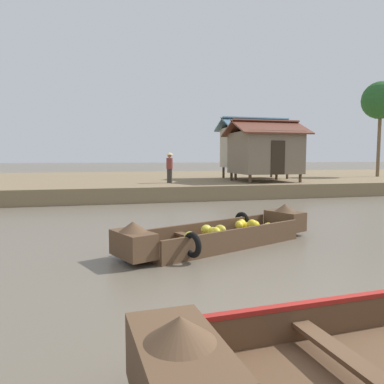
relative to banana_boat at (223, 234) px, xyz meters
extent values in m
plane|color=#665B4C|center=(-0.22, 5.13, -0.28)|extent=(300.00, 300.00, 0.00)
cube|color=#7F6B4C|center=(-0.22, 18.63, 0.08)|extent=(160.00, 20.00, 0.72)
cube|color=brown|center=(-0.04, -0.02, -0.22)|extent=(4.23, 2.67, 0.12)
cube|color=brown|center=(-0.26, 0.50, 0.02)|extent=(3.80, 1.63, 0.38)
cube|color=brown|center=(0.17, -0.54, 0.02)|extent=(3.80, 1.63, 0.38)
cube|color=brown|center=(2.10, 0.86, 0.09)|extent=(0.91, 1.16, 0.50)
cone|color=brown|center=(2.10, 0.86, 0.44)|extent=(0.73, 0.73, 0.20)
cube|color=brown|center=(-2.19, -0.90, 0.09)|extent=(0.91, 1.16, 0.50)
cone|color=brown|center=(-2.19, -0.90, 0.44)|extent=(0.73, 0.73, 0.20)
cube|color=brown|center=(-0.85, -0.35, 0.04)|extent=(0.60, 1.08, 0.05)
torus|color=black|center=(0.96, 1.13, 0.06)|extent=(0.31, 0.53, 0.52)
torus|color=black|center=(-1.05, -1.17, 0.06)|extent=(0.31, 0.53, 0.52)
ellipsoid|color=yellow|center=(1.31, 0.26, 0.04)|extent=(0.25, 0.28, 0.23)
ellipsoid|color=yellow|center=(0.92, 0.38, 0.11)|extent=(0.29, 0.27, 0.27)
ellipsoid|color=gold|center=(-0.14, -0.25, 0.14)|extent=(0.35, 0.37, 0.25)
ellipsoid|color=yellow|center=(1.27, 0.31, 0.02)|extent=(0.27, 0.33, 0.21)
ellipsoid|color=yellow|center=(-0.95, -0.59, 0.09)|extent=(0.33, 0.34, 0.25)
ellipsoid|color=yellow|center=(0.88, 0.63, 0.02)|extent=(0.25, 0.30, 0.21)
ellipsoid|color=gold|center=(1.08, 0.62, 0.07)|extent=(0.25, 0.21, 0.21)
ellipsoid|color=yellow|center=(-0.33, -0.48, 0.13)|extent=(0.29, 0.32, 0.26)
ellipsoid|color=yellow|center=(1.06, 0.47, 0.06)|extent=(0.28, 0.31, 0.25)
ellipsoid|color=yellow|center=(-0.36, 0.14, 0.09)|extent=(0.35, 0.32, 0.23)
ellipsoid|color=yellow|center=(0.78, 0.71, 0.07)|extent=(0.36, 0.38, 0.26)
ellipsoid|color=yellow|center=(0.63, 0.52, 0.09)|extent=(0.27, 0.34, 0.21)
ellipsoid|color=yellow|center=(-0.33, -0.29, 0.10)|extent=(0.31, 0.28, 0.25)
cube|color=brown|center=(0.07, -4.69, 0.01)|extent=(4.18, 0.31, 0.35)
cube|color=maroon|center=(0.07, -4.69, 0.21)|extent=(4.18, 0.33, 0.05)
cube|color=brown|center=(-2.30, -5.54, 0.12)|extent=(0.72, 1.34, 0.57)
cone|color=brown|center=(-2.30, -5.54, 0.50)|extent=(0.59, 0.59, 0.20)
cube|color=brown|center=(-0.78, -5.46, 0.03)|extent=(0.28, 1.39, 0.05)
cylinder|color=#4C3826|center=(5.06, 10.00, 0.67)|extent=(0.16, 0.16, 0.46)
cylinder|color=#4C3826|center=(8.03, 10.00, 0.67)|extent=(0.16, 0.16, 0.46)
cylinder|color=#4C3826|center=(5.06, 12.75, 0.67)|extent=(0.16, 0.16, 0.46)
cylinder|color=#4C3826|center=(8.03, 12.75, 0.67)|extent=(0.16, 0.16, 0.46)
cube|color=#7A6B56|center=(6.55, 11.38, 2.07)|extent=(3.38, 3.15, 2.33)
cube|color=#2D2319|center=(6.55, 9.78, 1.80)|extent=(0.80, 0.04, 1.80)
cube|color=brown|center=(6.55, 10.59, 3.49)|extent=(4.08, 2.07, 0.90)
cube|color=brown|center=(6.55, 12.17, 3.49)|extent=(4.08, 2.07, 0.90)
cylinder|color=#4C3826|center=(5.58, 13.43, 0.80)|extent=(0.16, 0.16, 0.73)
cylinder|color=#4C3826|center=(9.15, 13.43, 0.80)|extent=(0.16, 0.16, 0.73)
cylinder|color=#4C3826|center=(5.58, 15.66, 0.80)|extent=(0.16, 0.16, 0.73)
cylinder|color=#4C3826|center=(9.15, 15.66, 0.80)|extent=(0.16, 0.16, 0.73)
cube|color=#B2A893|center=(7.37, 14.55, 2.46)|extent=(3.96, 2.63, 2.57)
cube|color=#2D2319|center=(7.37, 13.21, 2.07)|extent=(0.80, 0.04, 1.80)
cube|color=slate|center=(7.37, 13.89, 3.99)|extent=(4.66, 1.81, 0.87)
cube|color=slate|center=(7.37, 15.21, 3.99)|extent=(4.66, 1.81, 0.87)
cylinder|color=brown|center=(17.07, 14.55, 2.98)|extent=(0.24, 0.24, 5.07)
sphere|color=#235623|center=(17.07, 14.55, 5.91)|extent=(2.66, 2.66, 2.66)
cylinder|color=#332D28|center=(1.02, 11.50, 0.81)|extent=(0.28, 0.28, 0.75)
cylinder|color=brown|center=(1.02, 11.50, 1.49)|extent=(0.34, 0.34, 0.60)
sphere|color=#9E7556|center=(1.02, 11.50, 1.91)|extent=(0.22, 0.22, 0.22)
cone|color=tan|center=(1.02, 11.50, 2.03)|extent=(0.44, 0.44, 0.14)
camera|label=1|loc=(-2.89, -8.16, 1.78)|focal=34.72mm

